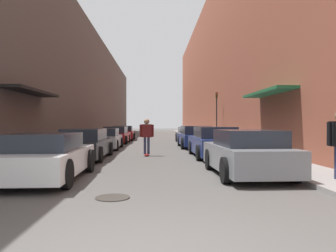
{
  "coord_description": "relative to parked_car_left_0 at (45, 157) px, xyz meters",
  "views": [
    {
      "loc": [
        0.18,
        -3.65,
        1.52
      ],
      "look_at": [
        0.72,
        10.34,
        1.4
      ],
      "focal_mm": 35.0,
      "sensor_mm": 36.0,
      "label": 1
    }
  ],
  "objects": [
    {
      "name": "building_row_right",
      "position": [
        10.42,
        25.87,
        6.81
      ],
      "size": [
        4.9,
        62.16,
        14.86
      ],
      "color": "brown",
      "rests_on": "ground"
    },
    {
      "name": "parked_car_right_3",
      "position": [
        5.56,
        16.79,
        -0.01
      ],
      "size": [
        1.86,
        4.67,
        1.23
      ],
      "color": "#515459",
      "rests_on": "ground"
    },
    {
      "name": "parked_car_right_0",
      "position": [
        5.6,
        0.5,
        0.03
      ],
      "size": [
        1.95,
        4.12,
        1.33
      ],
      "color": "gray",
      "rests_on": "ground"
    },
    {
      "name": "ground",
      "position": [
        2.78,
        19.65,
        -0.62
      ],
      "size": [
        136.76,
        136.76,
        0.0
      ],
      "primitive_type": "plane",
      "color": "#4C4947"
    },
    {
      "name": "manhole_cover",
      "position": [
        2.09,
        -2.19,
        -0.61
      ],
      "size": [
        0.7,
        0.7,
        0.02
      ],
      "color": "#332D28",
      "rests_on": "ground"
    },
    {
      "name": "parked_car_right_2",
      "position": [
        5.45,
        11.54,
        0.04
      ],
      "size": [
        2.0,
        4.59,
        1.36
      ],
      "color": "navy",
      "rests_on": "ground"
    },
    {
      "name": "skateboarder",
      "position": [
        2.55,
        6.41,
        0.45
      ],
      "size": [
        0.66,
        0.78,
        1.73
      ],
      "color": "#B2231E",
      "rests_on": "ground"
    },
    {
      "name": "parked_car_left_4",
      "position": [
        0.04,
        20.84,
        0.01
      ],
      "size": [
        1.97,
        4.0,
        1.29
      ],
      "color": "maroon",
      "rests_on": "ground"
    },
    {
      "name": "curb_strip_right",
      "position": [
        7.52,
        25.87,
        -0.56
      ],
      "size": [
        1.8,
        62.16,
        0.12
      ],
      "color": "gray",
      "rests_on": "ground"
    },
    {
      "name": "curb_strip_left",
      "position": [
        -1.96,
        25.87,
        -0.56
      ],
      "size": [
        1.8,
        62.16,
        0.12
      ],
      "color": "gray",
      "rests_on": "ground"
    },
    {
      "name": "parked_car_left_1",
      "position": [
        -0.03,
        5.24,
        0.0
      ],
      "size": [
        1.85,
        4.73,
        1.29
      ],
      "color": "#232326",
      "rests_on": "ground"
    },
    {
      "name": "building_row_left",
      "position": [
        -4.86,
        25.87,
        4.7
      ],
      "size": [
        4.9,
        62.16,
        10.63
      ],
      "color": "#564C47",
      "rests_on": "ground"
    },
    {
      "name": "parked_car_right_1",
      "position": [
        5.57,
        5.71,
        0.04
      ],
      "size": [
        1.89,
        4.66,
        1.37
      ],
      "color": "navy",
      "rests_on": "ground"
    },
    {
      "name": "parked_car_left_2",
      "position": [
        -0.05,
        10.49,
        -0.02
      ],
      "size": [
        1.9,
        4.22,
        1.22
      ],
      "color": "#B7B7BC",
      "rests_on": "ground"
    },
    {
      "name": "traffic_light",
      "position": [
        7.91,
        17.47,
        1.89
      ],
      "size": [
        0.16,
        0.22,
        3.92
      ],
      "color": "#2D2D2D",
      "rests_on": "curb_strip_right"
    },
    {
      "name": "parked_car_left_0",
      "position": [
        0.0,
        0.0,
        0.0
      ],
      "size": [
        2.01,
        4.33,
        1.25
      ],
      "color": "silver",
      "rests_on": "ground"
    },
    {
      "name": "parked_car_left_3",
      "position": [
        -0.02,
        15.98,
        -0.0
      ],
      "size": [
        1.88,
        4.1,
        1.28
      ],
      "color": "maroon",
      "rests_on": "ground"
    }
  ]
}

